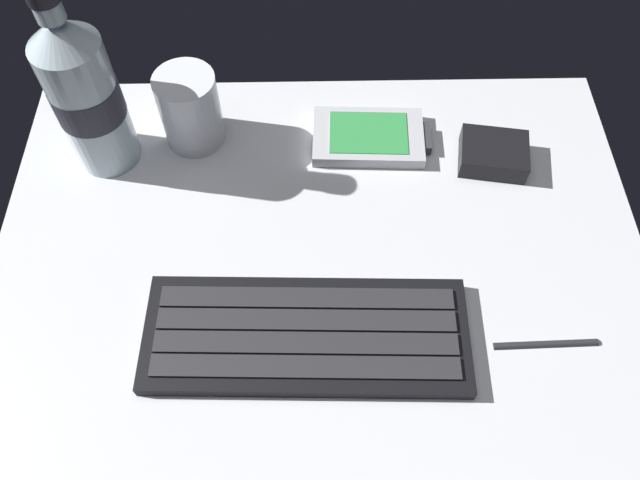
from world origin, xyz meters
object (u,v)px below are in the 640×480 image
juice_cup (191,112)px  charger_block (493,154)px  keyboard (306,335)px  water_bottle (85,94)px  handheld_device (370,137)px  stylus_pen (547,343)px

juice_cup → charger_block: (32.03, -4.08, -2.71)cm
keyboard → water_bottle: size_ratio=1.41×
charger_block → water_bottle: bearing=177.6°
handheld_device → juice_cup: size_ratio=1.53×
water_bottle → stylus_pen: (42.61, -22.91, -8.66)cm
keyboard → charger_block: bearing=45.3°
keyboard → stylus_pen: 21.55cm
keyboard → water_bottle: bearing=133.9°
water_bottle → stylus_pen: water_bottle is taller
juice_cup → water_bottle: water_bottle is taller
charger_block → stylus_pen: charger_block is taller
charger_block → stylus_pen: 21.29cm
water_bottle → charger_block: water_bottle is taller
keyboard → stylus_pen: bearing=-2.6°
handheld_device → charger_block: 13.32cm
keyboard → water_bottle: water_bottle is taller
handheld_device → stylus_pen: size_ratio=1.37×
handheld_device → stylus_pen: (14.45, -24.22, -0.38)cm
handheld_device → stylus_pen: handheld_device is taller
keyboard → charger_block: size_ratio=4.19×
juice_cup → water_bottle: (-9.10, -2.39, 5.10)cm
keyboard → juice_cup: bearing=116.3°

